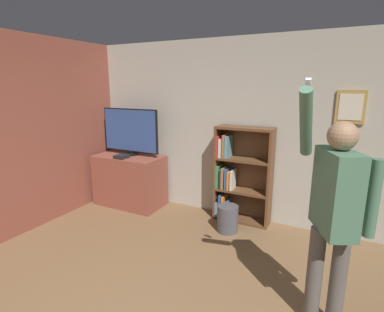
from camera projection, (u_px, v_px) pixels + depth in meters
wall_back at (244, 131)px, 4.47m from camera, size 7.04×0.09×2.70m
wall_side_brick at (33, 134)px, 4.20m from camera, size 0.06×4.75×2.70m
tv_ledge at (130, 180)px, 5.13m from camera, size 1.15×0.63×0.86m
television at (130, 131)px, 5.01m from camera, size 1.07×0.22×0.78m
game_console at (122, 157)px, 4.87m from camera, size 0.19×0.20×0.06m
bookshelf at (237, 176)px, 4.47m from camera, size 0.84×0.28×1.44m
person at (334, 208)px, 2.36m from camera, size 0.60×0.58×2.07m
waste_bin at (228, 219)px, 4.21m from camera, size 0.30×0.30×0.38m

